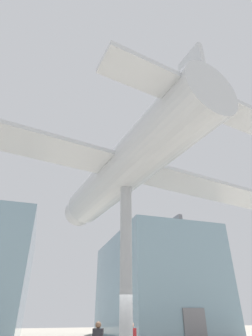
# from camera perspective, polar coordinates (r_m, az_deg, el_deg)

# --- Properties ---
(glass_pavilion_right) EXTENTS (8.63, 15.32, 9.74)m
(glass_pavilion_right) POSITION_cam_1_polar(r_m,az_deg,el_deg) (29.63, 5.75, -23.89)
(glass_pavilion_right) COLOR #7593A3
(glass_pavilion_right) RESTS_ON ground_plane
(support_pylon_central) EXTENTS (0.47, 0.47, 6.70)m
(support_pylon_central) POSITION_cam_1_polar(r_m,az_deg,el_deg) (10.53, -0.00, -21.26)
(support_pylon_central) COLOR #999EA3
(support_pylon_central) RESTS_ON ground_plane
(suspended_airplane) EXTENTS (20.19, 12.97, 3.23)m
(suspended_airplane) POSITION_cam_1_polar(r_m,az_deg,el_deg) (12.20, -0.68, -0.59)
(suspended_airplane) COLOR #B2B7BC
(suspended_airplane) RESTS_ON support_pylon_central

